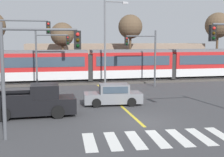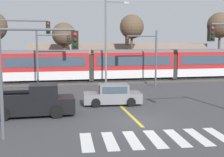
{
  "view_description": "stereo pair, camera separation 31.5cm",
  "coord_description": "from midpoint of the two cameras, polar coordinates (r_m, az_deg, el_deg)",
  "views": [
    {
      "loc": [
        -5.13,
        -16.87,
        4.77
      ],
      "look_at": [
        -0.01,
        7.73,
        1.6
      ],
      "focal_mm": 50.0,
      "sensor_mm": 36.0,
      "label": 1
    },
    {
      "loc": [
        -4.82,
        -16.93,
        4.77
      ],
      "look_at": [
        -0.01,
        7.73,
        1.6
      ],
      "focal_mm": 50.0,
      "sensor_mm": 36.0,
      "label": 2
    }
  ],
  "objects": [
    {
      "name": "crosswalk_stripe_4",
      "position": [
        15.81,
        11.66,
        -10.51
      ],
      "size": [
        0.7,
        2.82,
        0.01
      ],
      "primitive_type": "cube",
      "rotation": [
        0.0,
        0.0,
        -0.05
      ],
      "color": "silver",
      "rests_on": "ground"
    },
    {
      "name": "rail_near",
      "position": [
        34.04,
        -3.24,
        -0.49
      ],
      "size": [
        120.0,
        0.08,
        0.1
      ],
      "primitive_type": "cube",
      "color": "#939399",
      "rests_on": "track_bed"
    },
    {
      "name": "street_lamp_west",
      "position": [
        31.46,
        -20.11,
        8.12
      ],
      "size": [
        2.58,
        0.28,
        9.75
      ],
      "color": "slate",
      "rests_on": "ground"
    },
    {
      "name": "building_backdrop_far",
      "position": [
        45.08,
        0.4,
        3.77
      ],
      "size": [
        24.97,
        6.0,
        4.17
      ],
      "primitive_type": "cube",
      "color": "gray",
      "rests_on": "ground"
    },
    {
      "name": "lane_centre_line",
      "position": [
        24.94,
        -0.02,
        -3.83
      ],
      "size": [
        0.2,
        16.24,
        0.01
      ],
      "primitive_type": "cube",
      "color": "gold",
      "rests_on": "ground"
    },
    {
      "name": "traffic_light_far_right",
      "position": [
        31.34,
        5.72,
        5.12
      ],
      "size": [
        3.25,
        0.38,
        5.65
      ],
      "color": "#515459",
      "rests_on": "ground"
    },
    {
      "name": "crosswalk_stripe_0",
      "position": [
        14.9,
        -4.74,
        -11.49
      ],
      "size": [
        0.7,
        2.82,
        0.01
      ],
      "primitive_type": "cube",
      "rotation": [
        0.0,
        0.0,
        -0.05
      ],
      "color": "silver",
      "rests_on": "ground"
    },
    {
      "name": "bare_tree_far_east",
      "position": [
        45.82,
        18.6,
        9.14
      ],
      "size": [
        3.49,
        3.49,
        8.43
      ],
      "color": "brown",
      "rests_on": "ground"
    },
    {
      "name": "light_rail_tram",
      "position": [
        35.37,
        3.16,
        2.76
      ],
      "size": [
        28.0,
        2.64,
        3.43
      ],
      "color": "silver",
      "rests_on": "track_bed"
    },
    {
      "name": "bare_tree_west",
      "position": [
        37.9,
        -9.29,
        7.88
      ],
      "size": [
        2.81,
        2.81,
        6.76
      ],
      "color": "brown",
      "rests_on": "ground"
    },
    {
      "name": "traffic_light_mid_left",
      "position": [
        23.6,
        -18.23,
        5.72
      ],
      "size": [
        4.25,
        0.38,
        6.42
      ],
      "color": "#515459",
      "rests_on": "ground"
    },
    {
      "name": "pickup_truck",
      "position": [
        20.13,
        -14.56,
        -4.3
      ],
      "size": [
        5.43,
        2.29,
        1.98
      ],
      "color": "black",
      "rests_on": "ground"
    },
    {
      "name": "crosswalk_stripe_5",
      "position": [
        16.21,
        15.36,
        -10.17
      ],
      "size": [
        0.7,
        2.82,
        0.01
      ],
      "primitive_type": "cube",
      "rotation": [
        0.0,
        0.0,
        -0.05
      ],
      "color": "silver",
      "rests_on": "ground"
    },
    {
      "name": "rail_far",
      "position": [
        35.45,
        -3.58,
        -0.18
      ],
      "size": [
        120.0,
        0.08,
        0.1
      ],
      "primitive_type": "cube",
      "color": "#939399",
      "rests_on": "track_bed"
    },
    {
      "name": "crosswalk_stripe_1",
      "position": [
        15.01,
        -0.47,
        -11.32
      ],
      "size": [
        0.7,
        2.82,
        0.01
      ],
      "primitive_type": "cube",
      "rotation": [
        0.0,
        0.0,
        -0.05
      ],
      "color": "silver",
      "rests_on": "ground"
    },
    {
      "name": "crosswalk_stripe_2",
      "position": [
        15.2,
        3.72,
        -11.1
      ],
      "size": [
        0.7,
        2.82,
        0.01
      ],
      "primitive_type": "cube",
      "rotation": [
        0.0,
        0.0,
        -0.05
      ],
      "color": "silver",
      "rests_on": "ground"
    },
    {
      "name": "traffic_light_near_left",
      "position": [
        15.23,
        -15.1,
        3.06
      ],
      "size": [
        3.75,
        0.38,
        5.56
      ],
      "color": "#515459",
      "rests_on": "ground"
    },
    {
      "name": "crosswalk_stripe_6",
      "position": [
        16.68,
        18.86,
        -9.81
      ],
      "size": [
        0.7,
        2.82,
        0.01
      ],
      "primitive_type": "cube",
      "rotation": [
        0.0,
        0.0,
        -0.05
      ],
      "color": "silver",
      "rests_on": "ground"
    },
    {
      "name": "street_lamp_centre",
      "position": [
        32.13,
        -1.16,
        7.6
      ],
      "size": [
        2.5,
        0.28,
        8.76
      ],
      "color": "slate",
      "rests_on": "ground"
    },
    {
      "name": "sedan_crossing",
      "position": [
        22.88,
        -0.21,
        -3.06
      ],
      "size": [
        4.32,
        2.16,
        1.52
      ],
      "color": "gray",
      "rests_on": "ground"
    },
    {
      "name": "crosswalk_stripe_3",
      "position": [
        15.47,
        7.77,
        -10.83
      ],
      "size": [
        0.7,
        2.82,
        0.01
      ],
      "primitive_type": "cube",
      "rotation": [
        0.0,
        0.0,
        -0.05
      ],
      "color": "silver",
      "rests_on": "ground"
    },
    {
      "name": "traffic_light_far_left",
      "position": [
        30.63,
        -11.93,
        5.06
      ],
      "size": [
        3.25,
        0.38,
        5.74
      ],
      "color": "#515459",
      "rests_on": "ground"
    },
    {
      "name": "track_bed",
      "position": [
        34.76,
        -3.41,
        -0.56
      ],
      "size": [
        120.0,
        4.0,
        0.18
      ],
      "primitive_type": "cube",
      "color": "#4C4742",
      "rests_on": "ground"
    },
    {
      "name": "bare_tree_east",
      "position": [
        40.07,
        3.14,
        9.34
      ],
      "size": [
        3.05,
        3.05,
        7.88
      ],
      "color": "brown",
      "rests_on": "ground"
    },
    {
      "name": "ground_plane",
      "position": [
        18.25,
        4.54,
        -7.98
      ],
      "size": [
        200.0,
        200.0,
        0.0
      ],
      "primitive_type": "plane",
      "color": "#3D3D3F"
    }
  ]
}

